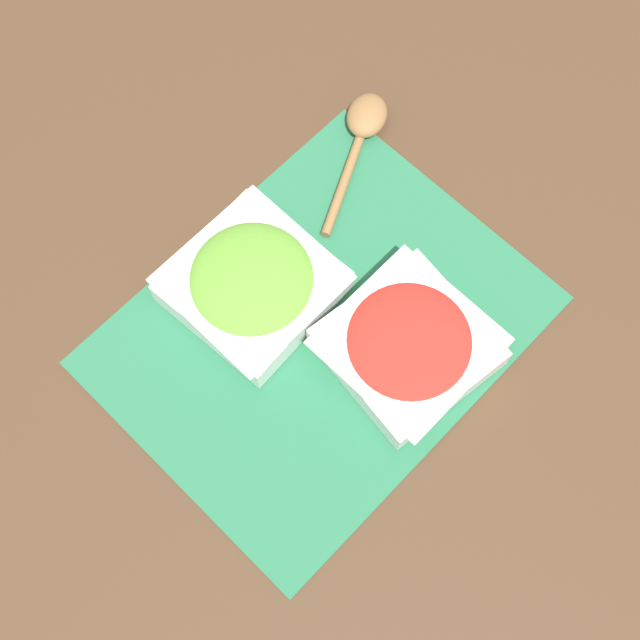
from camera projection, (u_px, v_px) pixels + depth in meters
ground_plane at (320, 330)px, 1.02m from camera, size 3.00×3.00×0.00m
placemat at (320, 330)px, 1.02m from camera, size 0.47×0.37×0.00m
lettuce_bowl at (252, 283)px, 1.00m from camera, size 0.17×0.17×0.06m
tomato_bowl at (408, 345)px, 0.98m from camera, size 0.18×0.18×0.05m
wooden_spoon at (362, 129)px, 1.09m from camera, size 0.19×0.12×0.03m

